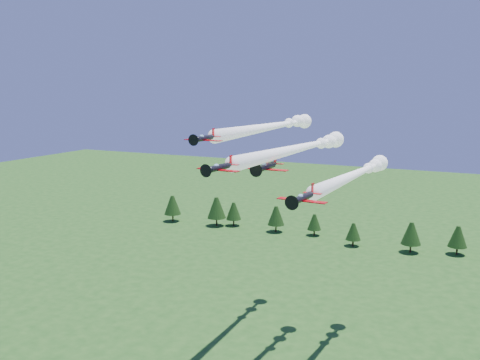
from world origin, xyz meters
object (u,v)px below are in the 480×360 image
at_px(plane_right, 358,173).
at_px(plane_slot, 266,167).
at_px(plane_left, 274,126).
at_px(plane_lead, 303,147).

relative_size(plane_right, plane_slot, 5.77).
xyz_separation_m(plane_left, plane_slot, (9.36, -27.17, -5.11)).
distance_m(plane_lead, plane_right, 13.27).
distance_m(plane_left, plane_right, 22.71).
xyz_separation_m(plane_left, plane_right, (20.47, -4.55, -8.73)).
bearing_deg(plane_slot, plane_left, 109.84).
bearing_deg(plane_right, plane_left, 171.87).
relative_size(plane_lead, plane_right, 1.08).
bearing_deg(plane_left, plane_right, -12.44).
distance_m(plane_lead, plane_slot, 15.57).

